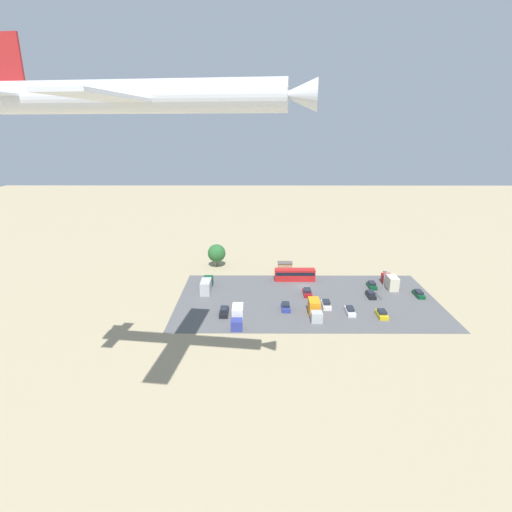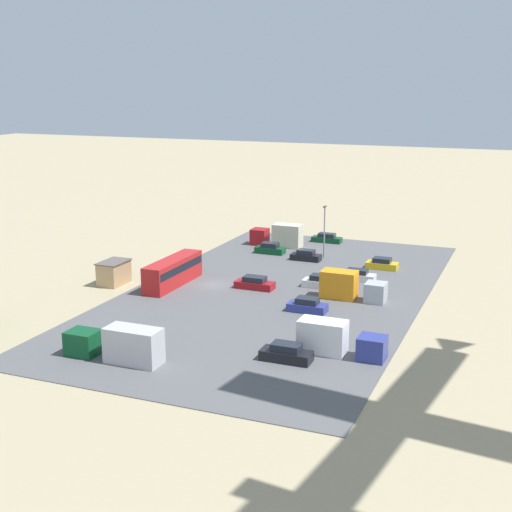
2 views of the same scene
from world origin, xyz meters
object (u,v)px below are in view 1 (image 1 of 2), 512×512
at_px(parked_truck_1, 207,285).
at_px(airplane, 148,97).
at_px(parked_car_2, 419,294).
at_px(parked_car_4, 286,307).
at_px(parked_car_7, 371,295).
at_px(parked_car_6, 224,312).
at_px(bus, 295,274).
at_px(parked_car_3, 372,285).
at_px(parked_car_8, 350,311).
at_px(parked_car_0, 307,292).
at_px(parked_truck_0, 237,316).
at_px(parked_car_5, 326,304).
at_px(parked_truck_3, 390,281).
at_px(parked_truck_2, 315,309).
at_px(parked_car_1, 382,314).
at_px(shed_building, 285,267).

distance_m(parked_truck_1, airplane, 66.24).
relative_size(parked_car_2, airplane, 0.13).
bearing_deg(parked_car_4, parked_car_7, 18.66).
distance_m(parked_car_2, parked_car_6, 49.40).
height_order(bus, parked_car_4, bus).
xyz_separation_m(parked_car_3, parked_car_8, (9.19, 15.44, -0.08)).
bearing_deg(parked_car_0, parked_truck_0, 41.62).
bearing_deg(bus, parked_car_7, 57.83).
bearing_deg(airplane, parked_car_3, 149.28).
distance_m(parked_car_7, parked_truck_0, 35.56).
bearing_deg(parked_car_2, parked_car_5, 14.99).
distance_m(parked_truck_0, parked_truck_3, 44.57).
bearing_deg(parked_truck_3, parked_truck_2, -142.97).
distance_m(parked_truck_2, parked_truck_3, 28.09).
relative_size(bus, parked_car_4, 2.59).
bearing_deg(parked_car_2, parked_car_7, 2.78).
bearing_deg(parked_truck_2, parked_car_2, -158.41).
bearing_deg(parked_car_6, parked_truck_3, 21.08).
distance_m(parked_car_8, parked_truck_1, 36.90).
bearing_deg(parked_truck_2, parked_car_5, -126.99).
xyz_separation_m(parked_car_0, parked_truck_1, (25.92, -2.65, 0.86)).
height_order(parked_truck_0, parked_truck_3, parked_truck_3).
distance_m(parked_car_1, parked_truck_1, 43.82).
bearing_deg(parked_car_7, parked_truck_2, -146.20).
bearing_deg(bus, parked_car_0, 13.11).
xyz_separation_m(shed_building, parked_car_0, (-4.59, 17.12, -0.77)).
height_order(parked_car_0, parked_truck_2, parked_truck_2).
bearing_deg(parked_car_7, parked_car_2, 2.78).
bearing_deg(parked_car_7, parked_truck_0, -157.23).
relative_size(parked_car_3, parked_truck_3, 0.54).
distance_m(shed_building, parked_car_5, 25.78).
bearing_deg(parked_car_7, parked_car_8, -128.04).
xyz_separation_m(parked_car_0, parked_car_7, (-15.75, 1.37, -0.01)).
bearing_deg(parked_truck_0, shed_building, -111.09).
distance_m(bus, parked_car_0, 10.32).
bearing_deg(bus, parked_car_6, -39.99).
relative_size(parked_car_4, parked_car_7, 1.01).
height_order(parked_car_7, parked_truck_0, parked_truck_0).
distance_m(bus, parked_car_1, 28.45).
distance_m(parked_car_4, parked_car_5, 9.76).
xyz_separation_m(parked_car_4, parked_truck_0, (10.96, 6.39, 0.77)).
xyz_separation_m(parked_car_7, parked_truck_3, (-6.91, -6.53, 0.96)).
distance_m(parked_car_7, parked_truck_1, 41.87).
xyz_separation_m(shed_building, parked_truck_3, (-27.25, 11.97, 0.19)).
xyz_separation_m(parked_truck_1, airplane, (-1.61, 51.22, 41.97)).
bearing_deg(parked_car_2, parked_truck_3, -48.08).
relative_size(shed_building, parked_truck_3, 0.55).
xyz_separation_m(parked_car_1, parked_car_7, (-0.49, -10.97, 0.01)).
bearing_deg(airplane, parked_car_0, 160.89).
distance_m(shed_building, parked_car_1, 35.54).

